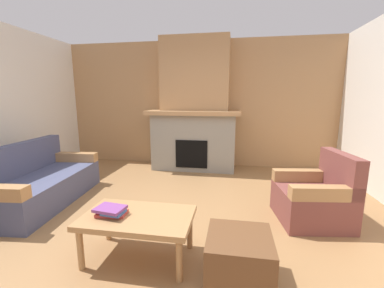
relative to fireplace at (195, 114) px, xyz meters
name	(u,v)px	position (x,y,z in m)	size (l,w,h in m)	color
ground	(158,229)	(0.00, -2.62, -1.16)	(9.00, 9.00, 0.00)	olive
wall_back_wood_panel	(197,104)	(0.00, 0.38, 0.19)	(6.00, 0.12, 2.70)	tan
fireplace	(195,114)	(0.00, 0.00, 0.00)	(1.90, 0.82, 2.70)	gray
couch	(38,183)	(-1.91, -2.19, -0.88)	(1.01, 1.87, 0.85)	#474C6B
armchair	(315,198)	(1.82, -2.09, -0.87)	(0.86, 0.86, 0.85)	brown
coffee_table	(138,220)	(-0.02, -3.14, -0.79)	(1.00, 0.60, 0.43)	#A87A4C
ottoman	(239,259)	(0.89, -3.29, -0.96)	(0.52, 0.52, 0.40)	brown
book_stack_near_edge	(112,211)	(-0.25, -3.19, -0.69)	(0.28, 0.22, 0.08)	#B23833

